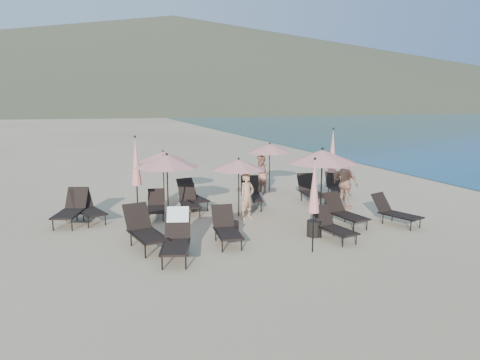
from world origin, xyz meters
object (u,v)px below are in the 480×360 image
object	(u,v)px
side_table_1	(314,228)
beachgoer_a	(247,196)
lounger_10	(311,190)
lounger_13	(156,205)
lounger_4	(344,212)
lounger_9	(251,194)
lounger_6	(87,207)
umbrella_open_3	(163,156)
lounger_3	(333,225)
umbrella_closed_0	(314,187)
umbrella_open_4	(270,148)
umbrella_closed_2	(136,162)
side_table_0	(233,229)
umbrella_closed_1	(333,151)
lounger_1	(177,236)
beachgoer_c	(346,184)
lounger_8	(192,195)
lounger_5	(395,211)
lounger_0	(144,229)
lounger_2	(226,227)
lounger_12	(71,208)
umbrella_open_1	(239,165)
beachgoer_b	(261,175)
lounger_7	(189,200)
lounger_11	(336,186)
umbrella_open_0	(167,161)
umbrella_open_2	(322,157)

from	to	relation	value
side_table_1	beachgoer_a	bearing A→B (deg)	115.03
lounger_10	lounger_13	size ratio (longest dim) A/B	1.20
lounger_4	side_table_1	size ratio (longest dim) A/B	3.67
lounger_9	lounger_6	bearing A→B (deg)	-162.41
umbrella_open_3	beachgoer_a	size ratio (longest dim) A/B	1.30
beachgoer_a	lounger_3	bearing A→B (deg)	-84.37
umbrella_closed_0	umbrella_open_4	bearing A→B (deg)	74.90
lounger_4	lounger_10	distance (m)	3.24
umbrella_closed_2	side_table_0	bearing A→B (deg)	-46.87
lounger_10	umbrella_closed_1	xyz separation A→B (m)	(0.53, -0.60, 1.52)
lounger_3	lounger_1	bearing A→B (deg)	170.25
umbrella_open_3	beachgoer_c	bearing A→B (deg)	-29.02
lounger_8	lounger_1	bearing A→B (deg)	-116.57
lounger_5	lounger_10	world-z (taller)	lounger_10
umbrella_closed_2	beachgoer_a	bearing A→B (deg)	-15.07
lounger_0	lounger_5	world-z (taller)	lounger_0
lounger_2	umbrella_closed_2	world-z (taller)	umbrella_closed_2
lounger_12	umbrella_open_1	distance (m)	5.52
lounger_2	lounger_0	bearing A→B (deg)	177.18
lounger_9	umbrella_open_4	size ratio (longest dim) A/B	0.93
lounger_2	umbrella_closed_2	size ratio (longest dim) A/B	0.61
side_table_0	lounger_3	bearing A→B (deg)	-26.47
lounger_2	umbrella_closed_2	xyz separation A→B (m)	(-1.99, 3.09, 1.50)
lounger_3	lounger_12	distance (m)	8.14
umbrella_open_4	beachgoer_b	distance (m)	1.20
umbrella_open_4	umbrella_closed_2	bearing A→B (deg)	-153.11
lounger_7	umbrella_closed_0	xyz separation A→B (m)	(2.01, -5.20, 1.31)
lounger_11	beachgoer_c	size ratio (longest dim) A/B	0.92
lounger_10	lounger_12	xyz separation A→B (m)	(-8.56, -0.07, 0.01)
lounger_11	umbrella_closed_2	bearing A→B (deg)	-156.06
lounger_0	umbrella_open_0	size ratio (longest dim) A/B	0.86
lounger_6	beachgoer_a	distance (m)	5.17
lounger_12	lounger_13	world-z (taller)	lounger_12
side_table_1	beachgoer_a	world-z (taller)	beachgoer_a
lounger_9	lounger_13	distance (m)	3.53
lounger_5	lounger_10	size ratio (longest dim) A/B	0.91
lounger_10	side_table_1	world-z (taller)	lounger_10
lounger_12	umbrella_closed_2	world-z (taller)	umbrella_closed_2
lounger_7	lounger_10	xyz separation A→B (m)	(4.71, -0.06, 0.06)
umbrella_open_4	umbrella_closed_1	size ratio (longest dim) A/B	0.72
lounger_3	lounger_12	size ratio (longest dim) A/B	0.81
lounger_11	beachgoer_a	size ratio (longest dim) A/B	1.10
lounger_2	side_table_1	bearing A→B (deg)	1.07
lounger_3	lounger_5	world-z (taller)	lounger_5
umbrella_open_0	side_table_1	distance (m)	4.98
lounger_5	lounger_9	size ratio (longest dim) A/B	0.88
side_table_0	beachgoer_a	xyz separation A→B (m)	(1.05, 1.61, 0.55)
lounger_9	lounger_10	world-z (taller)	lounger_9
umbrella_open_2	umbrella_open_3	distance (m)	6.27
lounger_0	lounger_2	world-z (taller)	lounger_0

